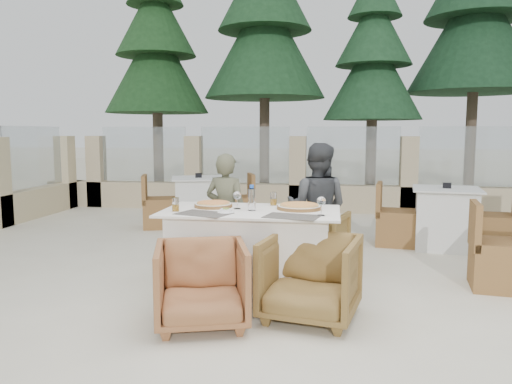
# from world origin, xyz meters

# --- Properties ---
(ground) EXTENTS (80.00, 80.00, 0.00)m
(ground) POSITION_xyz_m (0.00, 0.00, 0.00)
(ground) COLOR beige
(ground) RESTS_ON ground
(sand_patch) EXTENTS (30.00, 16.00, 0.01)m
(sand_patch) POSITION_xyz_m (0.00, 14.00, 0.01)
(sand_patch) COLOR beige
(sand_patch) RESTS_ON ground
(perimeter_wall_far) EXTENTS (10.00, 0.34, 1.60)m
(perimeter_wall_far) POSITION_xyz_m (0.00, 4.80, 0.80)
(perimeter_wall_far) COLOR tan
(perimeter_wall_far) RESTS_ON ground
(pine_far_left) EXTENTS (2.42, 2.42, 5.50)m
(pine_far_left) POSITION_xyz_m (-3.50, 7.00, 2.75)
(pine_far_left) COLOR #1C421D
(pine_far_left) RESTS_ON ground
(pine_mid_left) EXTENTS (2.86, 2.86, 6.50)m
(pine_mid_left) POSITION_xyz_m (-1.00, 7.50, 3.25)
(pine_mid_left) COLOR #1C4323
(pine_mid_left) RESTS_ON ground
(pine_centre) EXTENTS (2.20, 2.20, 5.00)m
(pine_centre) POSITION_xyz_m (1.50, 7.20, 2.50)
(pine_centre) COLOR #1D4425
(pine_centre) RESTS_ON ground
(pine_mid_right) EXTENTS (2.99, 2.99, 6.80)m
(pine_mid_right) POSITION_xyz_m (3.80, 7.80, 3.40)
(pine_mid_right) COLOR #193C21
(pine_mid_right) RESTS_ON ground
(dining_table) EXTENTS (1.60, 0.90, 0.77)m
(dining_table) POSITION_xyz_m (-0.08, -0.06, 0.39)
(dining_table) COLOR white
(dining_table) RESTS_ON ground
(placemat_near_left) EXTENTS (0.52, 0.43, 0.00)m
(placemat_near_left) POSITION_xyz_m (-0.45, -0.33, 0.77)
(placemat_near_left) COLOR #554F49
(placemat_near_left) RESTS_ON dining_table
(placemat_near_right) EXTENTS (0.50, 0.39, 0.00)m
(placemat_near_right) POSITION_xyz_m (0.32, -0.36, 0.77)
(placemat_near_right) COLOR #514C46
(placemat_near_right) RESTS_ON dining_table
(pizza_left) EXTENTS (0.45, 0.45, 0.05)m
(pizza_left) POSITION_xyz_m (-0.46, 0.07, 0.79)
(pizza_left) COLOR #EB5820
(pizza_left) RESTS_ON dining_table
(pizza_right) EXTENTS (0.44, 0.44, 0.05)m
(pizza_right) POSITION_xyz_m (0.35, 0.06, 0.80)
(pizza_right) COLOR orange
(pizza_right) RESTS_ON dining_table
(water_bottle) EXTENTS (0.07, 0.07, 0.23)m
(water_bottle) POSITION_xyz_m (-0.07, -0.09, 0.89)
(water_bottle) COLOR #C2DDFF
(water_bottle) RESTS_ON dining_table
(wine_glass_centre) EXTENTS (0.09, 0.09, 0.18)m
(wine_glass_centre) POSITION_xyz_m (-0.22, -0.01, 0.86)
(wine_glass_centre) COLOR silver
(wine_glass_centre) RESTS_ON dining_table
(wine_glass_corner) EXTENTS (0.10, 0.10, 0.18)m
(wine_glass_corner) POSITION_xyz_m (0.56, -0.27, 0.86)
(wine_glass_corner) COLOR white
(wine_glass_corner) RESTS_ON dining_table
(beer_glass_left) EXTENTS (0.08, 0.08, 0.12)m
(beer_glass_left) POSITION_xyz_m (-0.74, -0.24, 0.83)
(beer_glass_left) COLOR orange
(beer_glass_left) RESTS_ON dining_table
(beer_glass_right) EXTENTS (0.08, 0.08, 0.13)m
(beer_glass_right) POSITION_xyz_m (0.09, 0.27, 0.83)
(beer_glass_right) COLOR orange
(beer_glass_right) RESTS_ON dining_table
(olive_dish) EXTENTS (0.11, 0.11, 0.04)m
(olive_dish) POSITION_xyz_m (-0.27, -0.25, 0.79)
(olive_dish) COLOR white
(olive_dish) RESTS_ON dining_table
(armchair_far_left) EXTENTS (0.72, 0.73, 0.64)m
(armchair_far_left) POSITION_xyz_m (-0.42, 0.62, 0.32)
(armchair_far_left) COLOR olive
(armchair_far_left) RESTS_ON ground
(armchair_far_right) EXTENTS (0.82, 0.83, 0.62)m
(armchair_far_right) POSITION_xyz_m (0.46, 0.89, 0.31)
(armchair_far_right) COLOR olive
(armchair_far_right) RESTS_ON ground
(armchair_near_left) EXTENTS (0.86, 0.87, 0.64)m
(armchair_near_left) POSITION_xyz_m (-0.33, -0.90, 0.32)
(armchair_near_left) COLOR #9B6138
(armchair_near_left) RESTS_ON ground
(armchair_near_right) EXTENTS (0.84, 0.86, 0.67)m
(armchair_near_right) POSITION_xyz_m (0.49, -0.64, 0.33)
(armchair_near_right) COLOR brown
(armchair_near_right) RESTS_ON ground
(diner_left) EXTENTS (0.51, 0.39, 1.26)m
(diner_left) POSITION_xyz_m (-0.46, 0.61, 0.63)
(diner_left) COLOR #55553E
(diner_left) RESTS_ON ground
(diner_right) EXTENTS (0.75, 0.64, 1.37)m
(diner_right) POSITION_xyz_m (0.49, 0.71, 0.68)
(diner_right) COLOR #3B3D40
(diner_right) RESTS_ON ground
(bg_table_a) EXTENTS (1.81, 1.28, 0.77)m
(bg_table_a) POSITION_xyz_m (-1.42, 3.02, 0.39)
(bg_table_a) COLOR silver
(bg_table_a) RESTS_ON ground
(bg_table_b) EXTENTS (1.74, 1.04, 0.77)m
(bg_table_b) POSITION_xyz_m (2.08, 2.07, 0.39)
(bg_table_b) COLOR silver
(bg_table_b) RESTS_ON ground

